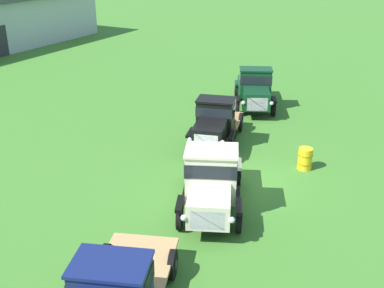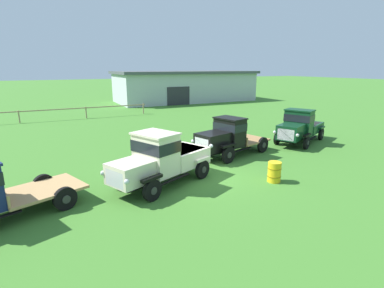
{
  "view_description": "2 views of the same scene",
  "coord_description": "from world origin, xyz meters",
  "views": [
    {
      "loc": [
        -15.32,
        -6.62,
        8.69
      ],
      "look_at": [
        0.41,
        2.03,
        1.0
      ],
      "focal_mm": 45.0,
      "sensor_mm": 36.0,
      "label": 1
    },
    {
      "loc": [
        -6.38,
        -11.67,
        4.95
      ],
      "look_at": [
        0.41,
        2.03,
        1.0
      ],
      "focal_mm": 28.0,
      "sensor_mm": 36.0,
      "label": 2
    }
  ],
  "objects": [
    {
      "name": "vintage_truck_second_in_line",
      "position": [
        -2.17,
        -0.15,
        1.17
      ],
      "size": [
        5.14,
        3.58,
        2.33
      ],
      "color": "black",
      "rests_on": "ground"
    },
    {
      "name": "ground_plane",
      "position": [
        0.0,
        0.0,
        0.0
      ],
      "size": [
        240.0,
        240.0,
        0.0
      ],
      "primitive_type": "plane",
      "color": "#3D7528"
    },
    {
      "name": "vintage_truck_midrow_center",
      "position": [
        2.61,
        2.11,
        1.15
      ],
      "size": [
        5.34,
        3.07,
        2.21
      ],
      "color": "black",
      "rests_on": "ground"
    },
    {
      "name": "vintage_truck_far_side",
      "position": [
        8.67,
        2.63,
        1.09
      ],
      "size": [
        5.27,
        3.66,
        2.27
      ],
      "color": "black",
      "rests_on": "ground"
    },
    {
      "name": "oil_drum_beside_row",
      "position": [
        2.42,
        -2.11,
        0.46
      ],
      "size": [
        0.61,
        0.61,
        0.91
      ],
      "color": "gold",
      "rests_on": "ground"
    },
    {
      "name": "farm_shed",
      "position": [
        12.71,
        29.21,
        2.2
      ],
      "size": [
        20.29,
        9.25,
        4.36
      ],
      "color": "#B2B7BC",
      "rests_on": "ground"
    },
    {
      "name": "paddock_fence",
      "position": [
        -5.56,
        19.4,
        0.88
      ],
      "size": [
        17.8,
        0.51,
        1.15
      ],
      "color": "#997F60",
      "rests_on": "ground"
    }
  ]
}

